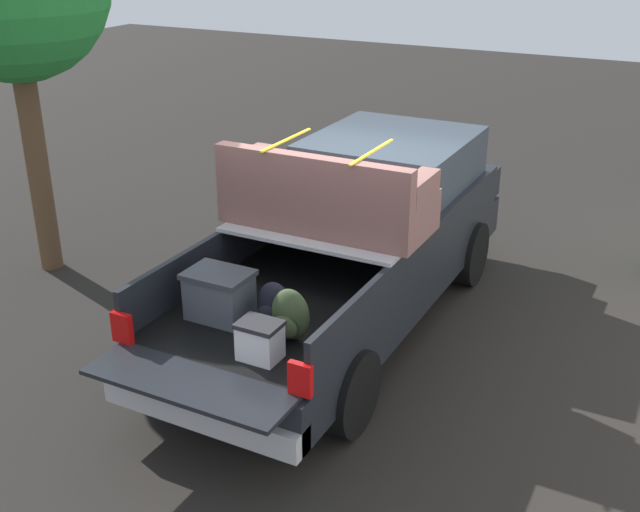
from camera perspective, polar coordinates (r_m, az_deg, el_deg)
name	(u,v)px	position (r m, az deg, el deg)	size (l,w,h in m)	color
ground_plane	(344,325)	(8.92, 1.79, -5.10)	(40.00, 40.00, 0.00)	black
pickup_truck	(359,235)	(8.80, 2.91, 1.55)	(6.05, 2.10, 2.23)	black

